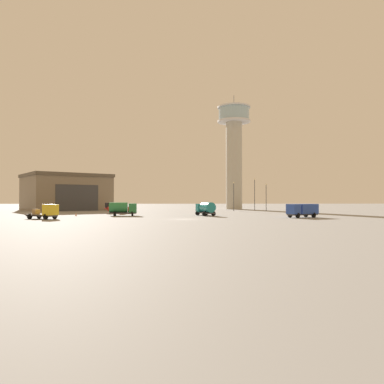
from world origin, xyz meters
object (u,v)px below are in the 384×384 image
truck_fuel_tanker_teal (206,208)px  light_post_west (266,195)px  traffic_cone_near_left (76,214)px  control_tower (234,145)px  truck_fuel_tanker_green (123,208)px  airplane_red (119,208)px  light_post_north (255,192)px  truck_box_blue (303,210)px  light_post_east (234,194)px  truck_flatbed_yellow (46,212)px

truck_fuel_tanker_teal → light_post_west: 36.52m
light_post_west → traffic_cone_near_left: size_ratio=12.88×
control_tower → truck_fuel_tanker_green: (-32.15, -48.84, -21.04)m
airplane_red → truck_fuel_tanker_green: size_ratio=1.56×
truck_fuel_tanker_green → traffic_cone_near_left: truck_fuel_tanker_green is taller
light_post_north → truck_fuel_tanker_green: bearing=-133.4°
truck_box_blue → light_post_north: size_ratio=0.65×
truck_fuel_tanker_green → light_post_east: bearing=42.1°
control_tower → light_post_north: bearing=-60.1°
light_post_east → truck_fuel_tanker_green: bearing=-134.8°
light_post_east → light_post_north: light_post_north is taller
truck_fuel_tanker_teal → light_post_east: size_ratio=0.75×
control_tower → truck_flatbed_yellow: control_tower is taller
light_post_west → light_post_north: size_ratio=0.80×
truck_fuel_tanker_green → light_post_west: (38.75, 29.67, 3.30)m
traffic_cone_near_left → light_post_east: bearing=36.8°
light_post_west → truck_box_blue: bearing=-93.9°
control_tower → traffic_cone_near_left: bearing=-130.7°
traffic_cone_near_left → control_tower: bearing=49.3°
truck_flatbed_yellow → truck_fuel_tanker_green: (11.99, 12.21, 0.35)m
truck_flatbed_yellow → airplane_red: bearing=95.1°
truck_fuel_tanker_teal → light_post_north: 44.52m
airplane_red → traffic_cone_near_left: bearing=-120.1°
light_post_west → light_post_east: light_post_east is taller
truck_fuel_tanker_green → light_post_north: light_post_north is taller
control_tower → light_post_east: size_ratio=4.64×
airplane_red → truck_flatbed_yellow: bearing=-110.5°
truck_fuel_tanker_teal → light_post_north: size_ratio=0.63×
control_tower → truck_fuel_tanker_teal: (-14.21, -49.00, -21.04)m
airplane_red → truck_fuel_tanker_teal: (20.57, -12.44, 0.38)m
control_tower → traffic_cone_near_left: size_ratio=63.19×
truck_flatbed_yellow → light_post_east: 58.04m
truck_fuel_tanker_teal → light_post_west: light_post_west is taller
airplane_red → truck_box_blue: airplane_red is taller
truck_fuel_tanker_teal → airplane_red: bearing=41.1°
light_post_west → truck_fuel_tanker_teal: bearing=-124.9°
light_post_east → traffic_cone_near_left: light_post_east is taller
truck_flatbed_yellow → light_post_north: (49.43, 51.84, 4.74)m
control_tower → truck_fuel_tanker_teal: 55.19m
airplane_red → truck_flatbed_yellow: (-9.35, -24.50, 0.03)m
control_tower → truck_flatbed_yellow: 78.32m
light_post_east → traffic_cone_near_left: size_ratio=13.61×
traffic_cone_near_left → truck_fuel_tanker_teal: bearing=-0.3°
control_tower → truck_box_blue: control_tower is taller
light_post_west → light_post_north: light_post_north is taller
truck_fuel_tanker_green → traffic_cone_near_left: (-9.89, -0.03, -1.32)m
truck_box_blue → light_post_north: 48.91m
control_tower → light_post_north: (5.29, -9.21, -16.65)m
light_post_east → light_post_west: bearing=4.3°
truck_fuel_tanker_teal → light_post_east: (10.83, 29.08, 3.54)m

